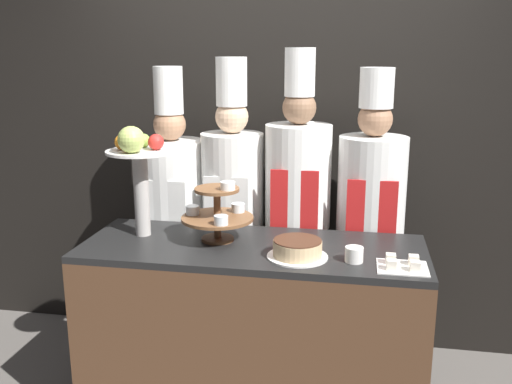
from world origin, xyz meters
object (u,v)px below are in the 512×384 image
cup_white (354,254)px  chef_center_right (298,204)px  chef_left (173,210)px  tiered_stand (218,213)px  cake_round (297,249)px  fruit_pedestal (138,161)px  chef_right (370,213)px  cake_square_tray (403,265)px  chef_center_left (233,205)px

cup_white → chef_center_right: (-0.34, 0.67, 0.05)m
chef_center_right → chef_left: bearing=180.0°
tiered_stand → cake_round: 0.47m
fruit_pedestal → chef_center_right: bearing=32.5°
chef_center_right → cup_white: bearing=-63.4°
tiered_stand → chef_right: (0.77, 0.49, -0.10)m
tiered_stand → cup_white: tiered_stand is taller
tiered_stand → cup_white: 0.72m
cake_square_tray → chef_center_right: size_ratio=0.12×
cup_white → fruit_pedestal: bearing=170.6°
cup_white → chef_right: chef_right is taller
chef_center_right → chef_right: chef_center_right is taller
cup_white → chef_right: 0.67m
cake_round → chef_right: size_ratio=0.16×
tiered_stand → cake_square_tray: tiered_stand is taller
chef_center_left → chef_left: bearing=180.0°
chef_center_right → chef_right: size_ratio=1.06×
fruit_pedestal → cake_round: 0.93m
tiered_stand → chef_right: chef_right is taller
chef_left → chef_center_right: size_ratio=0.95×
cake_square_tray → chef_right: (-0.13, 0.71, 0.03)m
tiered_stand → chef_left: (-0.41, 0.49, -0.14)m
tiered_stand → cake_round: tiered_stand is taller
tiered_stand → cup_white: size_ratio=4.39×
tiered_stand → chef_center_left: size_ratio=0.20×
chef_left → chef_center_right: bearing=-0.0°
cup_white → chef_center_right: chef_center_right is taller
chef_right → chef_left: bearing=-180.0°
tiered_stand → fruit_pedestal: size_ratio=0.63×
chef_center_right → fruit_pedestal: bearing=-147.5°
cake_round → chef_left: (-0.83, 0.66, -0.04)m
cake_square_tray → chef_left: size_ratio=0.12×
cake_round → tiered_stand: bearing=157.9°
cake_round → chef_right: 0.74m
chef_left → cake_round: bearing=-38.4°
cake_square_tray → cup_white: bearing=168.6°
cup_white → chef_center_left: chef_center_left is taller
tiered_stand → chef_left: 0.65m
cup_white → chef_center_left: bearing=137.1°
cup_white → cake_square_tray: size_ratio=0.37×
cake_round → cup_white: (0.26, -0.01, -0.01)m
fruit_pedestal → chef_right: bearing=22.4°
tiered_stand → cake_round: bearing=-22.1°
chef_left → cup_white: bearing=-31.5°
cake_round → chef_right: bearing=62.5°
cup_white → chef_right: (0.08, 0.67, 0.01)m
cup_white → chef_center_right: 0.75m
cup_white → chef_left: 1.28m
fruit_pedestal → cake_round: bearing=-11.6°
fruit_pedestal → tiered_stand: bearing=0.1°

